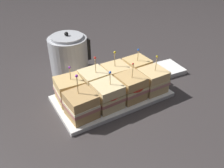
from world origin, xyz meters
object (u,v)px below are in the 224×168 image
object	(u,v)px
sandwich_back_far_left	(70,90)
sandwich_back_center_left	(94,82)
sandwich_front_center_right	(131,87)
serving_platter	(112,96)
napkin_stack	(167,69)
sandwich_front_far_right	(153,80)
sandwich_front_center_left	(107,95)
sandwich_back_center_right	(116,76)
sandwich_front_far_left	(81,105)
kettle_steel	(69,55)
sandwich_back_far_right	(137,69)

from	to	relation	value
sandwich_back_far_left	sandwich_back_center_left	distance (m)	0.11
sandwich_front_center_right	sandwich_back_center_left	bearing A→B (deg)	136.37
serving_platter	sandwich_front_center_right	distance (m)	0.10
sandwich_back_far_left	napkin_stack	size ratio (longest dim) A/B	1.06
serving_platter	sandwich_back_center_left	world-z (taller)	sandwich_back_center_left
sandwich_front_center_right	sandwich_front_far_right	size ratio (longest dim) A/B	1.00
sandwich_front_center_left	sandwich_back_center_right	size ratio (longest dim) A/B	0.95
sandwich_front_center_left	sandwich_front_far_left	bearing A→B (deg)	-179.31
serving_platter	sandwich_front_center_right	bearing A→B (deg)	-43.79
serving_platter	sandwich_front_center_left	size ratio (longest dim) A/B	3.00
sandwich_front_center_left	napkin_stack	bearing A→B (deg)	15.04
sandwich_back_center_right	kettle_steel	xyz separation A→B (m)	(-0.13, 0.25, 0.03)
sandwich_front_far_right	kettle_steel	world-z (taller)	kettle_steel
kettle_steel	napkin_stack	xyz separation A→B (m)	(0.44, -0.25, -0.09)
sandwich_front_center_right	sandwich_back_center_right	xyz separation A→B (m)	(-0.00, 0.11, -0.00)
sandwich_back_center_left	sandwich_back_far_right	bearing A→B (deg)	0.47
sandwich_back_far_right	sandwich_front_center_right	bearing A→B (deg)	-134.57
sandwich_front_far_left	sandwich_back_center_right	size ratio (longest dim) A/B	1.06
sandwich_back_far_right	kettle_steel	distance (m)	0.35
sandwich_front_center_left	sandwich_front_center_right	xyz separation A→B (m)	(0.12, 0.00, 0.00)
serving_platter	sandwich_front_center_left	distance (m)	0.10
sandwich_front_far_right	sandwich_back_center_right	bearing A→B (deg)	135.48
napkin_stack	sandwich_front_far_right	bearing A→B (deg)	-149.61
sandwich_back_center_left	sandwich_back_center_right	size ratio (longest dim) A/B	1.03
serving_platter	kettle_steel	xyz separation A→B (m)	(-0.07, 0.31, 0.09)
sandwich_front_far_right	sandwich_back_center_left	bearing A→B (deg)	153.63
serving_platter	sandwich_front_far_right	world-z (taller)	sandwich_front_far_right
sandwich_front_center_right	sandwich_back_far_left	bearing A→B (deg)	153.53
sandwich_back_center_left	sandwich_back_center_right	bearing A→B (deg)	0.43
serving_platter	sandwich_back_center_left	xyz separation A→B (m)	(-0.06, 0.06, 0.06)
sandwich_front_far_left	sandwich_front_far_right	xyz separation A→B (m)	(0.35, 0.00, -0.00)
sandwich_back_center_left	sandwich_back_center_right	world-z (taller)	sandwich_back_center_left
sandwich_front_far_right	sandwich_back_far_right	bearing A→B (deg)	90.72
sandwich_front_center_left	sandwich_back_center_right	distance (m)	0.16
sandwich_front_far_left	napkin_stack	world-z (taller)	sandwich_front_far_left
kettle_steel	napkin_stack	size ratio (longest dim) A/B	1.45
kettle_steel	sandwich_front_far_right	bearing A→B (deg)	-56.38
sandwich_front_far_right	sandwich_back_far_left	distance (m)	0.37
sandwich_back_far_right	serving_platter	bearing A→B (deg)	-161.31
sandwich_back_center_left	sandwich_back_center_right	xyz separation A→B (m)	(0.12, 0.00, -0.00)
sandwich_front_far_right	serving_platter	bearing A→B (deg)	161.18
serving_platter	sandwich_back_far_left	size ratio (longest dim) A/B	3.07
sandwich_back_center_right	sandwich_front_far_right	bearing A→B (deg)	-44.52
sandwich_front_center_left	kettle_steel	bearing A→B (deg)	92.37
sandwich_back_far_right	kettle_steel	size ratio (longest dim) A/B	0.73
sandwich_front_far_right	sandwich_back_far_left	world-z (taller)	sandwich_front_far_right
sandwich_front_center_right	sandwich_front_center_left	bearing A→B (deg)	-179.22
serving_platter	sandwich_back_far_left	xyz separation A→B (m)	(-0.17, 0.06, 0.06)
sandwich_front_far_left	sandwich_back_far_left	world-z (taller)	sandwich_front_far_left
sandwich_back_center_left	sandwich_back_far_right	world-z (taller)	sandwich_back_center_left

